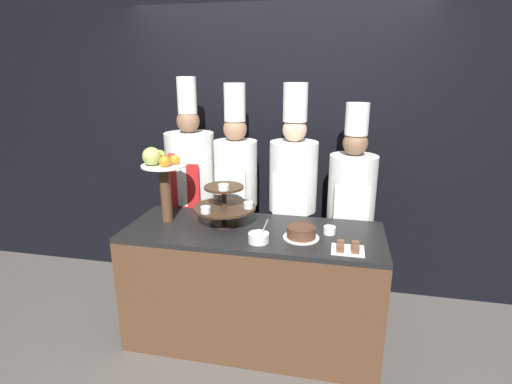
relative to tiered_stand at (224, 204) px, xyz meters
name	(u,v)px	position (x,y,z in m)	size (l,w,h in m)	color
ground_plane	(242,369)	(0.23, -0.41, -1.04)	(14.00, 14.00, 0.00)	#5B5651
wall_back	(276,137)	(0.23, 0.87, 0.36)	(10.00, 0.06, 2.80)	black
buffet_counter	(253,286)	(0.23, -0.06, -0.60)	(1.81, 0.70, 0.89)	brown
tiered_stand	(224,204)	(0.00, 0.00, 0.00)	(0.45, 0.45, 0.33)	#3D2819
fruit_pedestal	(162,170)	(-0.46, -0.02, 0.23)	(0.33, 0.33, 0.56)	brown
cake_round	(301,233)	(0.57, -0.13, -0.12)	(0.24, 0.24, 0.08)	white
cup_white	(330,230)	(0.75, -0.02, -0.13)	(0.08, 0.08, 0.05)	white
cake_square_tray	(348,248)	(0.88, -0.27, -0.14)	(0.20, 0.17, 0.05)	white
serving_bowl_near	(259,238)	(0.31, -0.26, -0.13)	(0.14, 0.14, 0.16)	white
chef_left	(191,187)	(-0.44, 0.48, -0.03)	(0.41, 0.41, 1.92)	#38332D
chef_center_left	(236,190)	(-0.04, 0.48, -0.04)	(0.35, 0.35, 1.87)	#28282D
chef_center_right	(293,193)	(0.44, 0.48, -0.04)	(0.38, 0.38, 1.88)	#38332D
chef_right	(351,205)	(0.90, 0.48, -0.10)	(0.37, 0.37, 1.73)	#38332D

